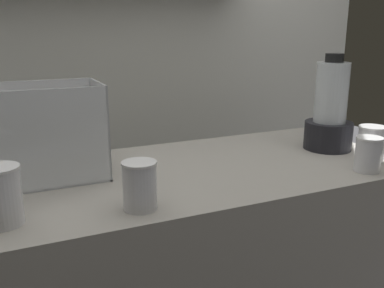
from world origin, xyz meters
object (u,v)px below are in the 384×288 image
object	(u,v)px
carrot_display_bin	(52,149)
juice_cup_carrot_right	(371,145)
juice_cup_pomegranate_far_left	(1,199)
blender_pitcher	(330,114)
juice_cup_orange_middle	(368,157)
juice_cup_beet_left	(140,188)

from	to	relation	value
carrot_display_bin	juice_cup_carrot_right	world-z (taller)	carrot_display_bin
juice_cup_pomegranate_far_left	juice_cup_carrot_right	bearing A→B (deg)	1.10
carrot_display_bin	blender_pitcher	size ratio (longest dim) A/B	0.86
carrot_display_bin	juice_cup_pomegranate_far_left	distance (m)	0.32
blender_pitcher	juice_cup_pomegranate_far_left	bearing A→B (deg)	-170.02
carrot_display_bin	juice_cup_carrot_right	xyz separation A→B (m)	(0.98, -0.26, -0.04)
juice_cup_pomegranate_far_left	carrot_display_bin	bearing A→B (deg)	63.10
juice_cup_orange_middle	juice_cup_beet_left	bearing A→B (deg)	178.77
juice_cup_beet_left	juice_cup_pomegranate_far_left	bearing A→B (deg)	171.76
blender_pitcher	juice_cup_carrot_right	xyz separation A→B (m)	(0.03, -0.17, -0.08)
carrot_display_bin	juice_cup_beet_left	distance (m)	0.37
juice_cup_pomegranate_far_left	juice_cup_carrot_right	xyz separation A→B (m)	(1.13, 0.02, -0.01)
blender_pitcher	juice_cup_orange_middle	xyz separation A→B (m)	(-0.07, -0.25, -0.08)
juice_cup_orange_middle	juice_cup_carrot_right	distance (m)	0.13
juice_cup_pomegranate_far_left	juice_cup_beet_left	bearing A→B (deg)	-8.24
carrot_display_bin	juice_cup_beet_left	size ratio (longest dim) A/B	2.45
juice_cup_beet_left	juice_cup_carrot_right	distance (m)	0.82
juice_cup_pomegranate_far_left	juice_cup_beet_left	size ratio (longest dim) A/B	1.13
juice_cup_orange_middle	juice_cup_carrot_right	size ratio (longest dim) A/B	0.93
juice_cup_pomegranate_far_left	juice_cup_carrot_right	distance (m)	1.13
juice_cup_beet_left	blender_pitcher	bearing A→B (deg)	16.71
juice_cup_pomegranate_far_left	juice_cup_beet_left	world-z (taller)	juice_cup_pomegranate_far_left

